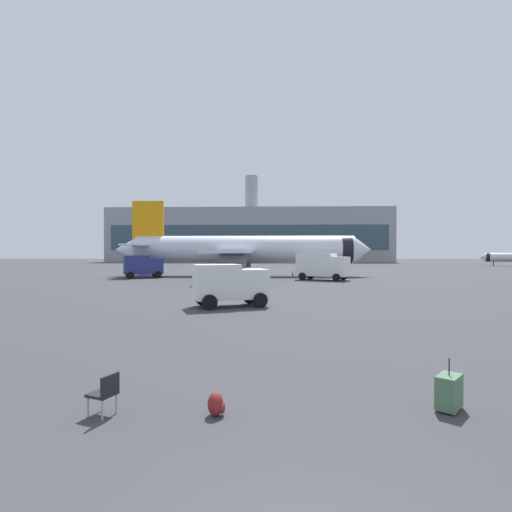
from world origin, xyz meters
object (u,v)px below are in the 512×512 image
object	(u,v)px
safety_cone_mid	(199,271)
traveller_backpack	(216,404)
service_truck	(143,265)
rolling_suitcase	(449,392)
gate_chair	(105,392)
fuel_truck	(322,265)
safety_cone_far	(207,270)
airplane_at_gate	(242,250)
cargo_van	(230,283)
safety_cone_near	(293,273)

from	to	relation	value
safety_cone_mid	traveller_backpack	distance (m)	54.29
service_truck	rolling_suitcase	bearing A→B (deg)	-64.63
traveller_backpack	gate_chair	bearing A→B (deg)	-177.53
fuel_truck	rolling_suitcase	xyz separation A→B (m)	(-2.31, -39.66, -1.38)
safety_cone_far	gate_chair	distance (m)	58.33
service_truck	airplane_at_gate	bearing A→B (deg)	18.49
safety_cone_far	cargo_van	bearing A→B (deg)	-79.12
safety_cone_far	rolling_suitcase	xyz separation A→B (m)	(14.24, -57.32, 0.01)
rolling_suitcase	traveller_backpack	distance (m)	4.90
traveller_backpack	cargo_van	bearing A→B (deg)	94.92
rolling_suitcase	gate_chair	bearing A→B (deg)	-175.42
cargo_van	safety_cone_mid	xyz separation A→B (m)	(-8.62, 36.97, -1.08)
cargo_van	traveller_backpack	xyz separation A→B (m)	(1.41, -16.39, -1.22)
traveller_backpack	rolling_suitcase	bearing A→B (deg)	5.55
gate_chair	rolling_suitcase	bearing A→B (deg)	4.58
rolling_suitcase	traveller_backpack	world-z (taller)	rolling_suitcase
safety_cone_near	safety_cone_mid	distance (m)	14.86
service_truck	rolling_suitcase	size ratio (longest dim) A/B	4.80
fuel_truck	rolling_suitcase	world-z (taller)	fuel_truck
cargo_van	gate_chair	size ratio (longest dim) A/B	5.61
fuel_truck	traveller_backpack	distance (m)	40.80
cargo_van	safety_cone_near	distance (m)	33.02
safety_cone_mid	rolling_suitcase	distance (m)	54.94
airplane_at_gate	gate_chair	size ratio (longest dim) A/B	41.44
safety_cone_mid	rolling_suitcase	bearing A→B (deg)	-74.26
fuel_truck	rolling_suitcase	bearing A→B (deg)	-93.33
traveller_backpack	airplane_at_gate	bearing A→B (deg)	93.46
airplane_at_gate	rolling_suitcase	size ratio (longest dim) A/B	32.40
service_truck	safety_cone_mid	bearing A→B (deg)	61.09
safety_cone_near	safety_cone_far	size ratio (longest dim) A/B	0.92
traveller_backpack	gate_chair	distance (m)	2.28
fuel_truck	traveller_backpack	size ratio (longest dim) A/B	13.39
traveller_backpack	safety_cone_near	bearing A→B (deg)	85.15
safety_cone_mid	safety_cone_far	size ratio (longest dim) A/B	0.99
fuel_truck	traveller_backpack	bearing A→B (deg)	-100.15
cargo_van	safety_cone_near	size ratio (longest dim) A/B	6.84
airplane_at_gate	service_truck	distance (m)	13.46
service_truck	traveller_backpack	world-z (taller)	service_truck
safety_cone_far	safety_cone_mid	bearing A→B (deg)	-98.49
service_truck	traveller_backpack	bearing A→B (deg)	-70.37
safety_cone_near	traveller_backpack	world-z (taller)	safety_cone_near
service_truck	cargo_van	world-z (taller)	service_truck
traveller_backpack	safety_cone_far	bearing A→B (deg)	99.21
safety_cone_mid	safety_cone_near	bearing A→B (deg)	-17.37
safety_cone_mid	traveller_backpack	size ratio (longest dim) A/B	1.57
gate_chair	service_truck	bearing A→B (deg)	106.91
safety_cone_near	service_truck	bearing A→B (deg)	-164.45
safety_cone_mid	airplane_at_gate	bearing A→B (deg)	-38.49
safety_cone_near	gate_chair	bearing A→B (deg)	-97.46
rolling_suitcase	traveller_backpack	size ratio (longest dim) A/B	2.29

